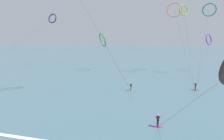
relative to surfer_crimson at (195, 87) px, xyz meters
name	(u,v)px	position (x,y,z in m)	size (l,w,h in m)	color
sea_water	(134,54)	(-15.99, 74.41, -0.78)	(400.00, 200.00, 0.08)	slate
surfer_crimson	(195,87)	(0.00, 0.00, 0.00)	(1.40, 0.71, 1.70)	red
surfer_magenta	(158,121)	(-9.08, -17.01, 0.00)	(1.40, 0.68, 1.70)	#CC288E
surfer_amber	(131,87)	(-13.34, -2.58, 0.00)	(1.40, 0.59, 1.70)	orange
kite_navy	(52,19)	(-44.09, 24.44, 16.69)	(3.81, 46.19, 19.35)	navy
kite_violet	(209,40)	(9.42, 22.94, 9.28)	(11.06, 24.66, 11.89)	purple
kite_emerald	(103,40)	(-23.85, 17.80, 9.18)	(12.44, 22.75, 12.21)	#199351
kite_teal	(209,10)	(6.96, 17.58, 17.62)	(8.81, 18.63, 20.32)	teal
kite_coral	(175,10)	(-2.43, 17.31, 17.84)	(4.65, 18.16, 20.83)	#EA7260
kite_lime	(184,10)	(0.86, 21.07, 18.16)	(3.64, 22.44, 20.73)	#8CC62D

